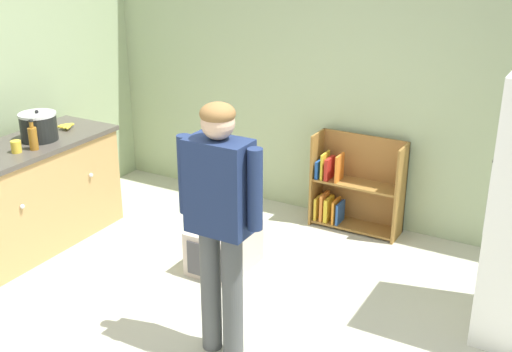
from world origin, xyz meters
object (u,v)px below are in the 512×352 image
object	(u,v)px
standing_person	(220,211)
yellow_cup	(16,147)
pet_carrier	(224,247)
crock_pot	(39,127)
bookshelf	(353,188)
amber_bottle	(33,138)
banana_bunch	(67,126)

from	to	relation	value
standing_person	yellow_cup	bearing A→B (deg)	171.56
standing_person	pet_carrier	world-z (taller)	standing_person
yellow_cup	crock_pot	bearing A→B (deg)	103.94
bookshelf	amber_bottle	world-z (taller)	amber_bottle
standing_person	banana_bunch	distance (m)	2.38
yellow_cup	amber_bottle	bearing A→B (deg)	59.96
crock_pot	pet_carrier	bearing A→B (deg)	10.69
standing_person	banana_bunch	world-z (taller)	standing_person
bookshelf	amber_bottle	distance (m)	2.74
bookshelf	yellow_cup	distance (m)	2.85
standing_person	crock_pot	size ratio (longest dim) A/B	5.44
bookshelf	yellow_cup	size ratio (longest dim) A/B	8.95
pet_carrier	banana_bunch	bearing A→B (deg)	178.73
crock_pot	yellow_cup	xyz separation A→B (m)	(0.08, -0.31, -0.07)
banana_bunch	amber_bottle	distance (m)	0.56
pet_carrier	amber_bottle	xyz separation A→B (m)	(-1.45, -0.50, 0.82)
bookshelf	pet_carrier	bearing A→B (deg)	-116.50
pet_carrier	yellow_cup	bearing A→B (deg)	-157.97
banana_bunch	pet_carrier	bearing A→B (deg)	-1.27
amber_bottle	standing_person	bearing A→B (deg)	-11.93
banana_bunch	crock_pot	bearing A→B (deg)	-86.29
banana_bunch	bookshelf	bearing A→B (deg)	27.91
banana_bunch	amber_bottle	size ratio (longest dim) A/B	0.64
standing_person	crock_pot	xyz separation A→B (m)	(-2.16, 0.62, 0.02)
crock_pot	yellow_cup	distance (m)	0.33
amber_bottle	yellow_cup	distance (m)	0.14
bookshelf	banana_bunch	size ratio (longest dim) A/B	5.37
crock_pot	amber_bottle	distance (m)	0.24
bookshelf	amber_bottle	size ratio (longest dim) A/B	3.46
crock_pot	banana_bunch	xyz separation A→B (m)	(-0.02, 0.34, -0.09)
crock_pot	yellow_cup	world-z (taller)	crock_pot
amber_bottle	yellow_cup	world-z (taller)	amber_bottle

